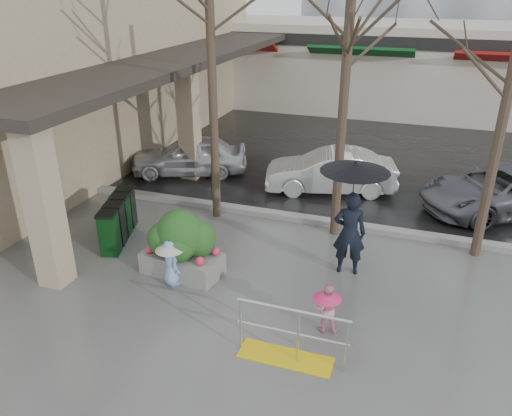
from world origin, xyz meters
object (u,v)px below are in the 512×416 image
Objects in this scene: planter at (182,244)px; car_c at (504,190)px; tree_midwest at (350,10)px; car_b at (330,171)px; woman at (352,209)px; child_pink at (327,305)px; news_boxes at (118,219)px; tree_west at (210,15)px; handrail at (290,341)px; child_blue at (170,258)px; car_a at (189,155)px.

car_c is at bearing 39.89° from planter.
tree_midwest is 5.37m from car_b.
woman reaches higher than child_pink.
planter is 0.93× the size of news_boxes.
tree_west is 8.98m from car_c.
tree_midwest is 1.54× the size of car_c.
handrail is 3.27m from child_blue.
car_a is (-5.45, 7.46, 0.25)m from handrail.
car_b is at bearing 96.31° from handrail.
car_b is at bearing 30.72° from news_boxes.
child_pink is at bearing -15.60° from planter.
news_boxes is at bearing -93.86° from car_c.
child_blue is 0.58× the size of planter.
tree_midwest reaches higher than car_c.
tree_midwest reaches higher than tree_west.
planter is at bearing -81.24° from tree_west.
child_blue is at bearing -21.66° from child_pink.
child_pink is at bearing -81.50° from tree_midwest.
car_b is at bearing -81.76° from woman.
tree_midwest is 3.92× the size of planter.
handrail is 1.98× the size of child_pink.
tree_west reaches higher than car_a.
news_boxes is at bearing -4.77° from woman.
car_a is at bearing -61.75° from child_pink.
handrail is at bearing -8.86° from car_b.
tree_west is 5.62m from child_blue.
car_b reaches higher than child_blue.
tree_midwest reaches higher than news_boxes.
car_b is (4.62, 0.02, 0.00)m from car_a.
woman is at bearing -117.84° from child_blue.
car_a is (-2.51, 6.04, 0.01)m from child_blue.
planter is (-2.91, 1.88, 0.33)m from handrail.
car_b is (2.08, 5.60, -0.08)m from planter.
tree_west is 7.08× the size of child_pink.
woman is 4.66m from car_b.
child_blue is 0.27× the size of car_b.
tree_midwest is at bearing 46.70° from planter.
news_boxes is at bearing -130.57° from tree_west.
woman is (0.60, -1.72, -3.73)m from tree_midwest.
car_b is (-1.27, 4.40, -0.88)m from woman.
tree_west is at bearing -100.97° from car_c.
child_blue is 0.28× the size of car_a.
car_c is at bearing 20.96° from tree_west.
child_pink is (-0.03, -2.13, -0.96)m from woman.
woman reaches higher than planter.
tree_midwest is at bearing 5.13° from news_boxes.
child_blue is (-2.78, -3.38, -4.62)m from tree_midwest.
child_blue is (0.42, -3.38, -4.47)m from tree_west.
tree_midwest is 1.83× the size of car_b.
planter is at bearing -133.30° from tree_midwest.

